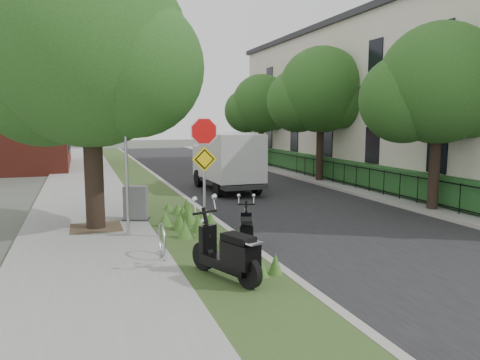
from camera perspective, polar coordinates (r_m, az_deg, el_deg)
The scene contains 21 objects.
ground at distance 12.03m, azimuth 2.96°, elevation -7.84°, with size 120.00×120.00×0.00m, color #4C5147.
sidewalk_near at distance 20.99m, azimuth -18.48°, elevation -1.44°, with size 3.50×60.00×0.12m, color gray.
verge at distance 21.18m, azimuth -11.02°, elevation -1.11°, with size 2.00×60.00×0.12m, color #374D21.
kerb_near at distance 21.34m, azimuth -8.36°, elevation -0.97°, with size 0.20×60.00×0.13m, color #9E9991.
road at distance 22.24m, azimuth 0.53°, elevation -0.71°, with size 7.00×60.00×0.01m, color black.
kerb_far at distance 23.62m, azimuth 8.56°, elevation -0.16°, with size 0.20×60.00×0.13m, color #9E9991.
footpath_far at distance 24.45m, azimuth 12.10°, elevation 0.00°, with size 3.20×60.00×0.12m, color gray.
street_tree_main at distance 13.72m, azimuth -18.26°, elevation 13.93°, with size 6.21×5.54×7.66m.
bare_post at distance 12.65m, azimuth -13.71°, elevation 2.48°, with size 0.08×0.08×4.00m.
bike_hoop at distance 10.63m, azimuth -9.51°, elevation -7.22°, with size 0.06×0.78×0.77m.
sign_assembly at distance 11.75m, azimuth -4.39°, elevation 3.31°, with size 0.94×0.08×3.22m.
fence_far at distance 23.88m, azimuth 10.08°, elevation 1.35°, with size 0.04×24.00×1.00m.
hedge_far at distance 24.23m, azimuth 11.53°, elevation 1.40°, with size 1.00×24.00×1.10m, color #194821.
terrace_houses at distance 26.12m, azimuth 18.63°, elevation 9.26°, with size 7.40×26.40×8.20m.
far_tree_a at distance 17.09m, azimuth 22.78°, elevation 10.11°, with size 4.60×4.10×6.22m.
far_tree_b at distance 23.70m, azimuth 9.67°, elevation 10.27°, with size 4.83×4.31×6.56m.
far_tree_c at distance 30.94m, azimuth 2.48°, elevation 8.92°, with size 4.37×3.89×5.93m.
scooter_near at distance 8.91m, azimuth -0.97°, elevation -9.50°, with size 0.93×1.87×0.94m.
scooter_far at distance 11.25m, azimuth 0.79°, elevation -6.45°, with size 0.64×1.45×0.72m.
box_truck at distance 20.46m, azimuth -1.56°, elevation 2.56°, with size 2.04×4.86×2.17m.
utility_cabinet at distance 14.57m, azimuth -12.58°, elevation -2.83°, with size 0.90×0.73×1.03m.
Camera 1 is at (-4.34, -10.76, 3.18)m, focal length 35.00 mm.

